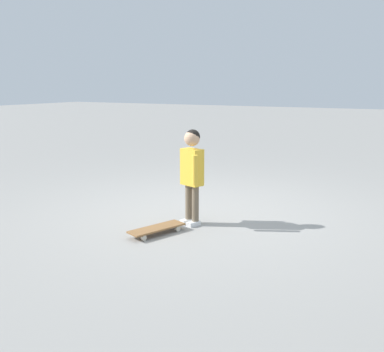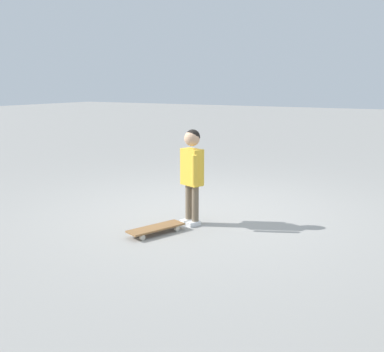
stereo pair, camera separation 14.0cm
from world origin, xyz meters
name	(u,v)px [view 1 (the left image)]	position (x,y,z in m)	size (l,w,h in m)	color
ground_plane	(205,212)	(0.00, 0.00, 0.00)	(50.00, 50.00, 0.00)	gray
child_person	(192,166)	(0.10, -0.51, 0.66)	(0.30, 0.31, 1.06)	brown
skateboard	(157,229)	(-0.06, -0.99, 0.06)	(0.39, 0.66, 0.07)	olive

